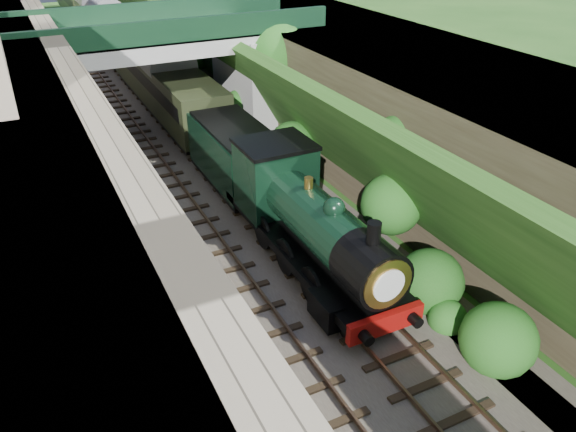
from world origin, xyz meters
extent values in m
cube|color=#473F38|center=(0.00, 20.00, 0.10)|extent=(10.00, 90.00, 0.20)
cube|color=#756B56|center=(-5.50, 20.00, 3.50)|extent=(1.00, 90.00, 7.00)
cube|color=#262628|center=(9.50, 20.00, 3.12)|extent=(8.00, 90.00, 6.25)
cube|color=#1E4714|center=(5.00, 20.00, 2.70)|extent=(4.02, 90.00, 6.36)
sphere|color=#194C14|center=(3.78, 2.01, 0.92)|extent=(2.31, 2.31, 2.31)
sphere|color=#194C14|center=(3.79, 5.20, 0.93)|extent=(2.34, 2.34, 2.34)
sphere|color=#194C14|center=(4.52, 8.61, 2.11)|extent=(2.40, 2.40, 2.40)
sphere|color=#194C14|center=(5.72, 10.16, 4.07)|extent=(1.86, 1.86, 1.86)
sphere|color=#194C14|center=(6.27, 14.20, 4.96)|extent=(1.22, 1.22, 1.22)
sphere|color=#194C14|center=(4.25, 16.54, 1.69)|extent=(2.33, 2.33, 2.33)
sphere|color=#194C14|center=(5.61, 20.59, 3.89)|extent=(1.26, 1.26, 1.26)
sphere|color=#194C14|center=(4.18, 23.29, 1.56)|extent=(2.11, 2.11, 2.11)
sphere|color=#194C14|center=(4.86, 25.46, 2.67)|extent=(1.64, 1.64, 1.64)
sphere|color=#194C14|center=(6.27, 29.53, 4.96)|extent=(1.29, 1.29, 1.29)
sphere|color=#194C14|center=(4.80, 32.47, 2.57)|extent=(2.02, 2.02, 2.02)
sphere|color=#194C14|center=(5.37, 34.20, 3.50)|extent=(1.32, 1.32, 1.32)
sphere|color=#194C14|center=(4.63, 37.52, 2.29)|extent=(1.76, 1.76, 1.76)
sphere|color=#194C14|center=(4.11, 40.86, 1.45)|extent=(1.93, 1.93, 1.93)
cube|color=black|center=(-2.00, 20.00, 0.24)|extent=(2.50, 90.00, 0.07)
cube|color=brown|center=(-2.72, 20.00, 0.33)|extent=(0.08, 90.00, 0.14)
cube|color=brown|center=(-1.28, 20.00, 0.33)|extent=(0.08, 90.00, 0.14)
cube|color=black|center=(1.20, 20.00, 0.24)|extent=(2.50, 90.00, 0.07)
cube|color=brown|center=(0.48, 20.00, 0.33)|extent=(0.08, 90.00, 0.14)
cube|color=brown|center=(1.92, 20.00, 0.33)|extent=(0.08, 90.00, 0.14)
cube|color=gray|center=(0.50, 24.00, 5.70)|extent=(16.00, 6.00, 0.90)
cube|color=#13361F|center=(0.50, 21.15, 6.65)|extent=(16.00, 0.30, 1.20)
cube|color=#13361F|center=(0.50, 26.85, 6.65)|extent=(16.00, 0.30, 1.20)
cube|color=gray|center=(-5.50, 24.00, 2.85)|extent=(1.40, 6.40, 5.70)
cube|color=gray|center=(5.20, 24.00, 2.85)|extent=(2.40, 6.40, 5.70)
cylinder|color=black|center=(5.80, 21.34, 2.20)|extent=(0.30, 0.30, 4.40)
sphere|color=#194C14|center=(5.80, 21.34, 4.80)|extent=(3.60, 3.60, 3.60)
sphere|color=#194C14|center=(6.30, 22.14, 4.20)|extent=(2.40, 2.40, 2.40)
cube|color=black|center=(1.20, 8.19, 0.50)|extent=(2.40, 8.40, 0.60)
cube|color=black|center=(1.20, 9.19, 1.05)|extent=(2.70, 10.00, 0.35)
cube|color=maroon|center=(1.20, 4.09, 0.95)|extent=(2.70, 0.25, 0.70)
cylinder|color=black|center=(1.20, 8.39, 2.35)|extent=(1.90, 5.60, 1.90)
cylinder|color=black|center=(1.20, 5.09, 2.35)|extent=(1.96, 1.80, 1.96)
cylinder|color=white|center=(1.20, 4.11, 2.35)|extent=(1.10, 0.05, 1.10)
cylinder|color=black|center=(1.20, 5.09, 3.55)|extent=(0.44, 0.44, 0.90)
sphere|color=black|center=(1.20, 7.39, 3.35)|extent=(0.76, 0.76, 0.76)
cylinder|color=#A57F33|center=(1.20, 9.19, 3.45)|extent=(0.32, 0.32, 0.50)
cube|color=black|center=(1.20, 11.99, 2.50)|extent=(2.75, 2.40, 2.80)
cube|color=black|center=(1.20, 11.99, 3.95)|extent=(2.85, 2.50, 0.15)
cube|color=black|center=(-0.05, 5.59, 0.85)|extent=(0.60, 1.40, 0.90)
cube|color=black|center=(2.45, 5.59, 0.85)|extent=(0.60, 1.40, 0.90)
cube|color=black|center=(1.20, 16.39, 0.45)|extent=(2.30, 6.00, 0.50)
cube|color=black|center=(1.20, 16.39, 0.70)|extent=(2.60, 6.00, 0.50)
cube|color=black|center=(1.20, 16.39, 1.90)|extent=(2.70, 6.00, 2.40)
cube|color=black|center=(1.20, 16.39, 3.15)|extent=(2.50, 5.60, 0.20)
cube|color=black|center=(1.20, 28.99, 0.40)|extent=(2.30, 17.00, 0.40)
cube|color=black|center=(1.20, 28.99, 0.65)|extent=(2.50, 17.00, 0.50)
cube|color=black|center=(1.20, 28.99, 2.15)|extent=(2.80, 18.00, 2.70)
cube|color=slate|center=(1.20, 28.99, 3.65)|extent=(2.90, 18.00, 0.50)
cube|color=black|center=(1.20, 47.79, 0.40)|extent=(2.30, 17.00, 0.40)
cube|color=black|center=(1.20, 47.79, 0.65)|extent=(2.50, 17.00, 0.50)
cube|color=black|center=(1.20, 47.79, 2.15)|extent=(2.80, 18.00, 2.70)
cube|color=slate|center=(1.20, 47.79, 3.65)|extent=(2.90, 18.00, 0.50)
cube|color=black|center=(1.20, 66.59, 0.40)|extent=(2.30, 17.00, 0.40)
cube|color=black|center=(1.20, 66.59, 0.65)|extent=(2.50, 17.00, 0.50)
camera|label=1|loc=(-7.41, -6.54, 12.31)|focal=35.00mm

